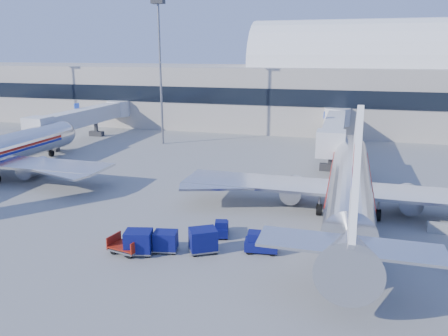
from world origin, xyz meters
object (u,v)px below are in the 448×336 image
(airliner_main, at_px, (350,184))
(cart_solo_near, at_px, (348,274))
(cart_train_c, at_px, (139,242))
(jetbridge_near, at_px, (335,127))
(cart_train_b, at_px, (166,241))
(barrier_near, at_px, (446,229))
(tug_lead, at_px, (260,243))
(cart_open_red, at_px, (126,247))
(mast_west, at_px, (160,52))
(tug_left, at_px, (221,228))
(cart_train_a, at_px, (203,240))
(jetbridge_mid, at_px, (88,116))
(tug_right, at_px, (347,241))

(airliner_main, bearing_deg, cart_solo_near, -89.72)
(cart_train_c, relative_size, cart_solo_near, 1.17)
(jetbridge_near, distance_m, cart_train_b, 40.04)
(barrier_near, distance_m, tug_lead, 16.34)
(cart_open_red, bearing_deg, mast_west, 120.77)
(cart_solo_near, xyz_separation_m, cart_open_red, (-16.17, 0.55, -0.46))
(tug_left, height_order, cart_solo_near, cart_solo_near)
(airliner_main, xyz_separation_m, cart_open_red, (-16.11, -13.18, -2.47))
(cart_train_a, distance_m, cart_train_b, 2.87)
(airliner_main, height_order, cart_open_red, airliner_main)
(airliner_main, bearing_deg, tug_left, -141.23)
(mast_west, bearing_deg, tug_left, -59.33)
(airliner_main, bearing_deg, cart_train_c, -139.27)
(cart_train_c, distance_m, cart_solo_near, 15.21)
(jetbridge_near, relative_size, jetbridge_mid, 1.00)
(jetbridge_near, bearing_deg, tug_lead, -96.23)
(barrier_near, bearing_deg, tug_left, -162.82)
(airliner_main, relative_size, cart_open_red, 13.98)
(mast_west, xyz_separation_m, cart_train_b, (16.66, -37.58, -13.93))
(cart_train_c, distance_m, cart_open_red, 1.12)
(barrier_near, height_order, tug_lead, tug_lead)
(jetbridge_mid, relative_size, cart_open_red, 10.32)
(cart_train_a, relative_size, cart_open_red, 0.99)
(cart_train_c, bearing_deg, cart_train_a, 5.72)
(tug_left, bearing_deg, cart_train_a, 157.82)
(jetbridge_near, height_order, cart_open_red, jetbridge_near)
(tug_lead, bearing_deg, cart_solo_near, -35.52)
(cart_open_red, bearing_deg, cart_train_a, 28.84)
(barrier_near, relative_size, cart_solo_near, 1.45)
(cart_solo_near, bearing_deg, airliner_main, 95.00)
(cart_train_b, bearing_deg, jetbridge_near, 63.09)
(jetbridge_near, bearing_deg, jetbridge_mid, 180.00)
(jetbridge_near, xyz_separation_m, cart_train_b, (-10.94, -38.39, -3.07))
(barrier_near, bearing_deg, airliner_main, 162.61)
(jetbridge_mid, xyz_separation_m, barrier_near, (52.40, -28.81, -3.48))
(barrier_near, bearing_deg, tug_right, -145.14)
(airliner_main, height_order, tug_right, airliner_main)
(barrier_near, relative_size, cart_train_a, 1.13)
(jetbridge_near, relative_size, cart_train_a, 10.39)
(mast_west, xyz_separation_m, tug_right, (29.97, -33.59, -14.04))
(cart_train_c, relative_size, cart_open_red, 0.91)
(jetbridge_mid, xyz_separation_m, cart_train_a, (33.85, -37.70, -2.93))
(barrier_near, bearing_deg, cart_train_b, -155.82)
(tug_lead, height_order, cart_train_c, cart_train_c)
(cart_solo_near, bearing_deg, barrier_near, 59.49)
(cart_open_red, bearing_deg, cart_solo_near, 9.06)
(jetbridge_mid, distance_m, mast_west, 18.06)
(airliner_main, xyz_separation_m, cart_train_a, (-10.56, -11.40, -1.93))
(tug_lead, height_order, cart_open_red, tug_lead)
(airliner_main, xyz_separation_m, cart_train_b, (-13.34, -12.09, -2.06))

